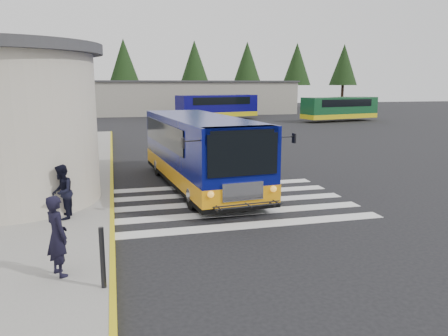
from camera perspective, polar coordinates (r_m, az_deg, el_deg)
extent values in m
plane|color=black|center=(15.00, 1.27, -3.64)|extent=(140.00, 140.00, 0.00)
cube|color=gold|center=(18.36, -14.46, -1.03)|extent=(0.12, 34.00, 0.16)
cylinder|color=#B9B29D|center=(14.87, -26.33, 4.51)|extent=(5.20, 5.20, 4.50)
cylinder|color=#38383A|center=(14.84, -27.13, 13.74)|extent=(5.80, 5.80, 0.30)
cube|color=black|center=(19.32, -21.85, 2.64)|extent=(0.08, 1.20, 2.20)
cube|color=#38383A|center=(19.14, -20.70, 6.57)|extent=(1.20, 1.80, 0.12)
cube|color=silver|center=(11.92, 3.10, -7.50)|extent=(8.00, 0.55, 0.01)
cube|color=silver|center=(13.01, 1.51, -5.89)|extent=(8.00, 0.55, 0.01)
cube|color=silver|center=(14.13, 0.18, -4.53)|extent=(8.00, 0.55, 0.01)
cube|color=silver|center=(15.25, -0.95, -3.37)|extent=(8.00, 0.55, 0.01)
cube|color=silver|center=(16.39, -1.92, -2.36)|extent=(8.00, 0.55, 0.01)
cube|color=gray|center=(56.88, -4.33, 9.09)|extent=(26.00, 8.00, 4.00)
cube|color=#38383A|center=(56.85, -4.36, 11.21)|extent=(26.40, 8.40, 0.20)
cylinder|color=black|center=(64.52, -21.76, 8.39)|extent=(0.44, 0.44, 3.60)
cone|color=black|center=(64.56, -22.08, 12.82)|extent=(4.40, 4.40, 6.40)
cylinder|color=black|center=(64.04, -12.76, 8.88)|extent=(0.44, 0.44, 3.60)
cone|color=black|center=(64.08, -12.95, 13.35)|extent=(4.40, 4.40, 6.40)
cylinder|color=black|center=(65.11, -3.82, 9.15)|extent=(0.44, 0.44, 3.60)
cone|color=black|center=(65.15, -3.88, 13.54)|extent=(4.40, 4.40, 6.40)
cylinder|color=black|center=(67.04, 3.00, 9.20)|extent=(0.44, 0.44, 3.60)
cone|color=black|center=(67.08, 3.05, 13.48)|extent=(4.40, 4.40, 6.40)
cylinder|color=black|center=(69.83, 9.37, 9.14)|extent=(0.44, 0.44, 3.60)
cone|color=black|center=(69.87, 9.50, 13.24)|extent=(4.40, 4.40, 6.40)
cylinder|color=black|center=(73.40, 15.17, 8.99)|extent=(0.44, 0.44, 3.60)
cone|color=black|center=(73.43, 15.37, 12.89)|extent=(4.40, 4.40, 6.40)
cube|color=#080D61|center=(16.10, -3.23, 2.77)|extent=(3.14, 8.70, 2.22)
cube|color=orange|center=(16.24, -3.20, -0.19)|extent=(3.17, 8.73, 0.53)
cube|color=black|center=(16.31, -3.19, -1.27)|extent=(3.16, 8.72, 0.21)
cube|color=black|center=(12.05, 2.51, 1.73)|extent=(2.08, 0.25, 1.18)
cube|color=silver|center=(12.25, 2.48, -3.09)|extent=(1.23, 0.17, 0.52)
cube|color=black|center=(16.49, -8.02, 4.44)|extent=(0.61, 6.23, 0.85)
cube|color=black|center=(17.13, -0.09, 4.79)|extent=(0.61, 6.23, 0.85)
cylinder|color=black|center=(13.34, -4.03, -3.49)|extent=(0.37, 0.93, 0.91)
cylinder|color=black|center=(14.02, 4.20, -2.78)|extent=(0.37, 0.93, 0.91)
cylinder|color=black|center=(18.39, -8.48, 0.41)|extent=(0.37, 0.93, 0.91)
cylinder|color=black|center=(18.89, -2.27, 0.80)|extent=(0.37, 0.93, 0.91)
cube|color=black|center=(11.63, -5.37, 3.25)|extent=(0.06, 0.17, 0.28)
cube|color=black|center=(12.85, 9.13, 3.88)|extent=(0.06, 0.17, 0.28)
imported|color=black|center=(8.94, -20.96, -8.27)|extent=(0.62, 0.69, 1.58)
imported|color=black|center=(12.59, -20.41, -2.96)|extent=(0.61, 0.76, 1.49)
cylinder|color=black|center=(8.24, -15.59, -11.23)|extent=(0.09, 0.09, 1.13)
cube|color=#0A0754|center=(47.31, -0.91, 8.16)|extent=(9.05, 4.46, 2.23)
cube|color=gold|center=(47.36, -0.90, 7.07)|extent=(9.09, 4.50, 0.48)
cube|color=black|center=(47.29, -0.91, 8.80)|extent=(7.18, 4.04, 0.78)
cube|color=#114322|center=(46.72, 14.86, 7.65)|extent=(8.47, 3.87, 2.09)
cube|color=gold|center=(46.77, 14.81, 6.62)|extent=(8.50, 3.90, 0.45)
cube|color=black|center=(46.69, 14.89, 8.26)|extent=(6.70, 3.55, 0.73)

